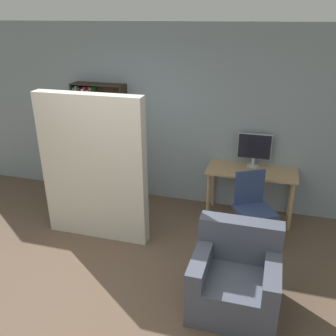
{
  "coord_description": "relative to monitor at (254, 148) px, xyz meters",
  "views": [
    {
      "loc": [
        1.58,
        -2.52,
        2.77
      ],
      "look_at": [
        0.4,
        1.53,
        1.05
      ],
      "focal_mm": 40.0,
      "sensor_mm": 36.0,
      "label": 1
    }
  ],
  "objects": [
    {
      "name": "ground_plane",
      "position": [
        -1.35,
        -2.68,
        -1.02
      ],
      "size": [
        16.0,
        16.0,
        0.0
      ],
      "primitive_type": "plane",
      "color": "brown"
    },
    {
      "name": "wall_back",
      "position": [
        -1.35,
        0.13,
        0.33
      ],
      "size": [
        8.0,
        0.06,
        2.7
      ],
      "color": "gray",
      "rests_on": "ground"
    },
    {
      "name": "desk",
      "position": [
        0.0,
        -0.18,
        -0.38
      ],
      "size": [
        1.26,
        0.56,
        0.74
      ],
      "color": "tan",
      "rests_on": "ground"
    },
    {
      "name": "monitor",
      "position": [
        0.0,
        0.0,
        0.0
      ],
      "size": [
        0.48,
        0.17,
        0.48
      ],
      "color": "#B7B7BC",
      "rests_on": "desk"
    },
    {
      "name": "office_chair",
      "position": [
        0.09,
        -0.87,
        -0.62
      ],
      "size": [
        0.6,
        0.6,
        0.97
      ],
      "color": "#4C4C51",
      "rests_on": "ground"
    },
    {
      "name": "bookshelf",
      "position": [
        -2.48,
        0.0,
        -0.07
      ],
      "size": [
        0.83,
        0.26,
        1.82
      ],
      "color": "#2D2319",
      "rests_on": "ground"
    },
    {
      "name": "mattress_near",
      "position": [
        -1.9,
        -1.26,
        -0.05
      ],
      "size": [
        1.39,
        0.22,
        1.94
      ],
      "color": "beige",
      "rests_on": "ground"
    },
    {
      "name": "armchair",
      "position": [
        0.02,
        -2.05,
        -0.7
      ],
      "size": [
        0.85,
        0.8,
        0.85
      ],
      "color": "#474C5B",
      "rests_on": "ground"
    }
  ]
}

